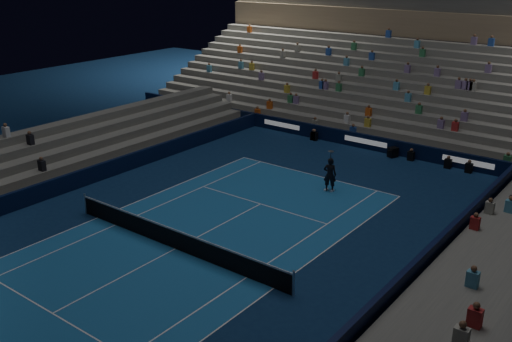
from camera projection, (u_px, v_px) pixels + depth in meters
The scene contains 11 objects.
ground at pixel (175, 249), 26.20m from camera, with size 90.00×90.00×0.00m, color #0B2347.
court_surface at pixel (175, 249), 26.20m from camera, with size 10.97×23.77×0.01m, color #1C5B9B.
sponsor_barrier_far at pixel (366, 142), 39.83m from camera, with size 44.00×0.25×1.00m, color black.
sponsor_barrier_east at pixel (371, 315), 20.50m from camera, with size 0.25×37.00×1.00m, color #081032.
sponsor_barrier_west at pixel (48, 190), 31.56m from camera, with size 0.25×37.00×1.00m, color black.
grandstand_main at pixel (424, 79), 45.85m from camera, with size 44.00×15.20×11.20m.
grandstand_east at pixel (471, 342), 18.38m from camera, with size 5.00×37.00×2.50m.
grandstand_west at pixel (11, 169), 33.39m from camera, with size 5.00×37.00×2.50m.
tennis_net at pixel (175, 239), 26.03m from camera, with size 12.90×0.10×1.10m.
tennis_player at pixel (330, 175), 32.39m from camera, with size 0.72×0.47×1.97m, color black.
broadcast_camera at pixel (393, 152), 38.21m from camera, with size 0.67×1.03×0.64m.
Camera 1 is at (17.09, -16.37, 12.34)m, focal length 40.74 mm.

